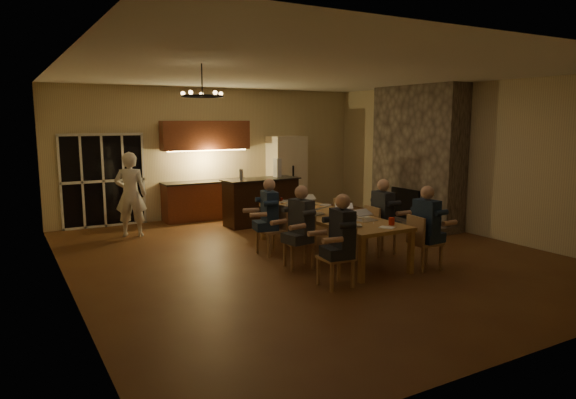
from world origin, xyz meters
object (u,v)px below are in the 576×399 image
(laptop_c, at_px, (314,208))
(plate_left, at_px, (342,224))
(chair_left_far, at_px, (271,230))
(chair_right_near, at_px, (425,242))
(mug_front, at_px, (338,215))
(laptop_b, at_px, (367,214))
(dining_table, at_px, (328,234))
(chair_right_far, at_px, (349,220))
(can_cola, at_px, (282,200))
(chair_left_near, at_px, (336,257))
(person_left_far, at_px, (269,216))
(person_right_mid, at_px, (382,217))
(can_silver, at_px, (355,217))
(mug_back, at_px, (288,206))
(chair_left_mid, at_px, (299,241))
(plate_near, at_px, (363,218))
(refrigerator, at_px, (287,174))
(laptop_a, at_px, (352,219))
(redcup_mid, at_px, (297,209))
(bar_bottle, at_px, (241,174))
(laptop_d, at_px, (345,207))
(bar_blender, at_px, (277,168))
(laptop_f, at_px, (309,198))
(person_right_near, at_px, (426,228))
(person_left_near, at_px, (342,241))
(redcup_near, at_px, (392,221))
(chair_right_mid, at_px, (381,230))
(plate_far, at_px, (325,205))
(mug_mid, at_px, (313,206))
(laptop_e, at_px, (287,201))
(chandelier, at_px, (202,96))
(standing_person, at_px, (131,194))
(person_left_mid, at_px, (301,228))

(laptop_c, distance_m, plate_left, 0.95)
(chair_left_far, relative_size, chair_right_near, 1.00)
(mug_front, bearing_deg, laptop_b, -57.58)
(dining_table, distance_m, chair_right_far, 1.06)
(can_cola, bearing_deg, chair_left_near, -104.47)
(can_cola, bearing_deg, person_left_far, -130.49)
(person_right_mid, distance_m, can_silver, 0.84)
(chair_right_far, bearing_deg, mug_back, 61.39)
(chair_left_mid, distance_m, plate_near, 1.23)
(refrigerator, relative_size, laptop_a, 6.25)
(refrigerator, bearing_deg, plate_left, -110.27)
(redcup_mid, relative_size, can_silver, 1.00)
(can_silver, relative_size, bar_bottle, 0.50)
(laptop_d, height_order, bar_bottle, bar_bottle)
(chair_left_near, relative_size, plate_left, 3.37)
(mug_back, bearing_deg, dining_table, -69.15)
(chair_left_mid, distance_m, bar_blender, 3.97)
(refrigerator, bearing_deg, laptop_f, -112.03)
(chair_left_far, bearing_deg, refrigerator, 138.05)
(person_right_near, relative_size, plate_near, 5.21)
(person_left_near, bearing_deg, redcup_near, 111.20)
(chair_right_mid, bearing_deg, bar_bottle, 20.83)
(chair_left_mid, distance_m, bar_bottle, 3.62)
(laptop_b, height_order, plate_far, laptop_b)
(chair_right_near, bearing_deg, mug_front, 46.05)
(chair_left_far, distance_m, chair_right_mid, 1.99)
(dining_table, height_order, mug_mid, mug_mid)
(dining_table, xyz_separation_m, chair_left_far, (-0.87, 0.55, 0.07))
(person_right_mid, relative_size, laptop_e, 4.31)
(chandelier, relative_size, laptop_d, 1.84)
(chair_right_far, bearing_deg, plate_left, 125.06)
(person_right_near, height_order, chandelier, chandelier)
(mug_mid, relative_size, redcup_near, 0.83)
(mug_back, distance_m, plate_near, 1.62)
(chair_right_mid, distance_m, bar_blender, 3.65)
(chair_left_far, height_order, can_cola, chair_left_far)
(redcup_near, bearing_deg, can_cola, 99.83)
(laptop_d, height_order, laptop_f, same)
(mug_back, distance_m, can_silver, 1.64)
(standing_person, height_order, plate_left, standing_person)
(chair_right_mid, relative_size, standing_person, 0.50)
(chair_left_mid, bearing_deg, redcup_mid, 162.08)
(person_left_near, relative_size, laptop_e, 4.31)
(person_right_near, bearing_deg, chair_right_near, -42.07)
(person_left_mid, height_order, chandelier, chandelier)
(chair_left_near, bearing_deg, chair_left_far, 179.75)
(chair_left_near, xyz_separation_m, can_silver, (0.98, 0.83, 0.37))
(redcup_mid, height_order, plate_left, redcup_mid)
(redcup_near, height_order, can_silver, same)
(chair_right_far, bearing_deg, laptop_a, 129.79)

